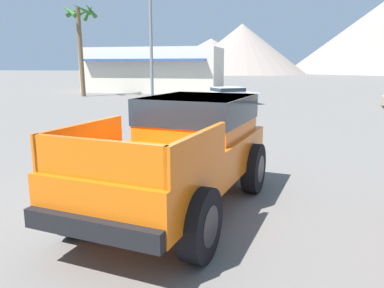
{
  "coord_description": "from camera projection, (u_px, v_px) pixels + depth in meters",
  "views": [
    {
      "loc": [
        1.97,
        -6.26,
        2.52
      ],
      "look_at": [
        0.27,
        0.76,
        0.99
      ],
      "focal_mm": 35.0,
      "sensor_mm": 36.0,
      "label": 1
    }
  ],
  "objects": [
    {
      "name": "ground_plane",
      "position": [
        168.0,
        204.0,
        6.92
      ],
      "size": [
        320.0,
        320.0,
        0.0
      ],
      "primitive_type": "plane",
      "color": "slate"
    },
    {
      "name": "orange_pickup_truck",
      "position": [
        186.0,
        145.0,
        6.69
      ],
      "size": [
        2.84,
        5.23,
        1.94
      ],
      "rotation": [
        0.0,
        0.0,
        -0.16
      ],
      "color": "orange",
      "rests_on": "ground_plane"
    },
    {
      "name": "parked_car_white",
      "position": [
        227.0,
        96.0,
        24.3
      ],
      "size": [
        4.48,
        3.88,
        1.13
      ],
      "rotation": [
        0.0,
        0.0,
        2.18
      ],
      "color": "white",
      "rests_on": "ground_plane"
    },
    {
      "name": "street_lamp_post",
      "position": [
        151.0,
        20.0,
        16.93
      ],
      "size": [
        0.9,
        0.24,
        7.49
      ],
      "color": "slate",
      "rests_on": "ground_plane"
    },
    {
      "name": "palm_tree_short",
      "position": [
        80.0,
        27.0,
        29.78
      ],
      "size": [
        2.58,
        2.7,
        7.31
      ],
      "color": "brown",
      "rests_on": "ground_plane"
    },
    {
      "name": "storefront_building",
      "position": [
        154.0,
        70.0,
        36.28
      ],
      "size": [
        12.8,
        6.42,
        4.14
      ],
      "color": "beige",
      "rests_on": "ground_plane"
    },
    {
      "name": "distant_mountain_range",
      "position": [
        382.0,
        42.0,
        113.99
      ],
      "size": [
        137.94,
        69.05,
        21.79
      ],
      "color": "gray",
      "rests_on": "ground_plane"
    }
  ]
}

